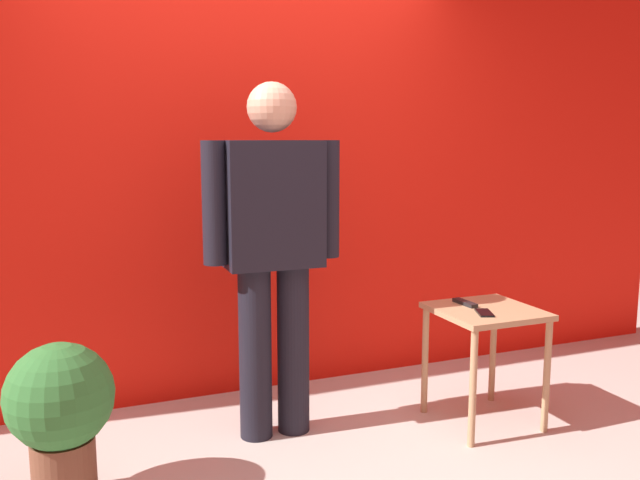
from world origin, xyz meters
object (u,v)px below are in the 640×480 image
Objects in this scene: standing_person at (273,243)px; tv_remote at (465,303)px; side_table at (485,327)px; potted_plant at (60,410)px; cell_phone at (484,313)px.

standing_person is 10.45× the size of tv_remote.
side_table is 2.10m from potted_plant.
cell_phone is at bearing -97.04° from tv_remote.
tv_remote is at bearing 3.58° from potted_plant.
standing_person is 12.34× the size of cell_phone.
side_table is 0.17m from tv_remote.
tv_remote is at bearing 107.70° from cell_phone.
standing_person is 1.13m from cell_phone.
standing_person is at bearing 167.77° from tv_remote.
potted_plant reaches higher than tv_remote.
potted_plant is (-2.02, 0.07, -0.22)m from cell_phone.
standing_person is 1.09m from tv_remote.
tv_remote reaches higher than side_table.
tv_remote is 0.25× the size of potted_plant.
cell_phone is 0.85× the size of tv_remote.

